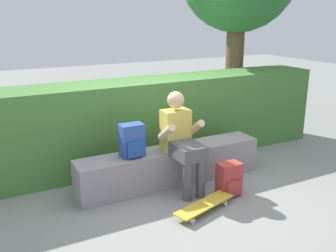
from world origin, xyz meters
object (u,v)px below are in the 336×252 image
at_px(skateboard_near_person, 204,205).
at_px(backpack_on_bench, 132,141).
at_px(bench_main, 171,166).
at_px(backpack_on_ground, 229,179).
at_px(person_skater, 181,138).

bearing_deg(skateboard_near_person, backpack_on_bench, 121.74).
height_order(bench_main, backpack_on_ground, bench_main).
xyz_separation_m(bench_main, backpack_on_bench, (-0.54, -0.01, 0.43)).
bearing_deg(backpack_on_ground, skateboard_near_person, -156.62).
bearing_deg(backpack_on_bench, bench_main, 1.01).
xyz_separation_m(bench_main, skateboard_near_person, (-0.03, -0.83, -0.16)).
height_order(bench_main, skateboard_near_person, bench_main).
height_order(bench_main, backpack_on_bench, backpack_on_bench).
relative_size(person_skater, backpack_on_ground, 3.04).
bearing_deg(skateboard_near_person, bench_main, 88.23).
distance_m(backpack_on_bench, backpack_on_ground, 1.26).
relative_size(person_skater, skateboard_near_person, 1.48).
height_order(bench_main, person_skater, person_skater).
bearing_deg(bench_main, backpack_on_bench, -178.99).
xyz_separation_m(person_skater, backpack_on_ground, (0.44, -0.41, -0.47)).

